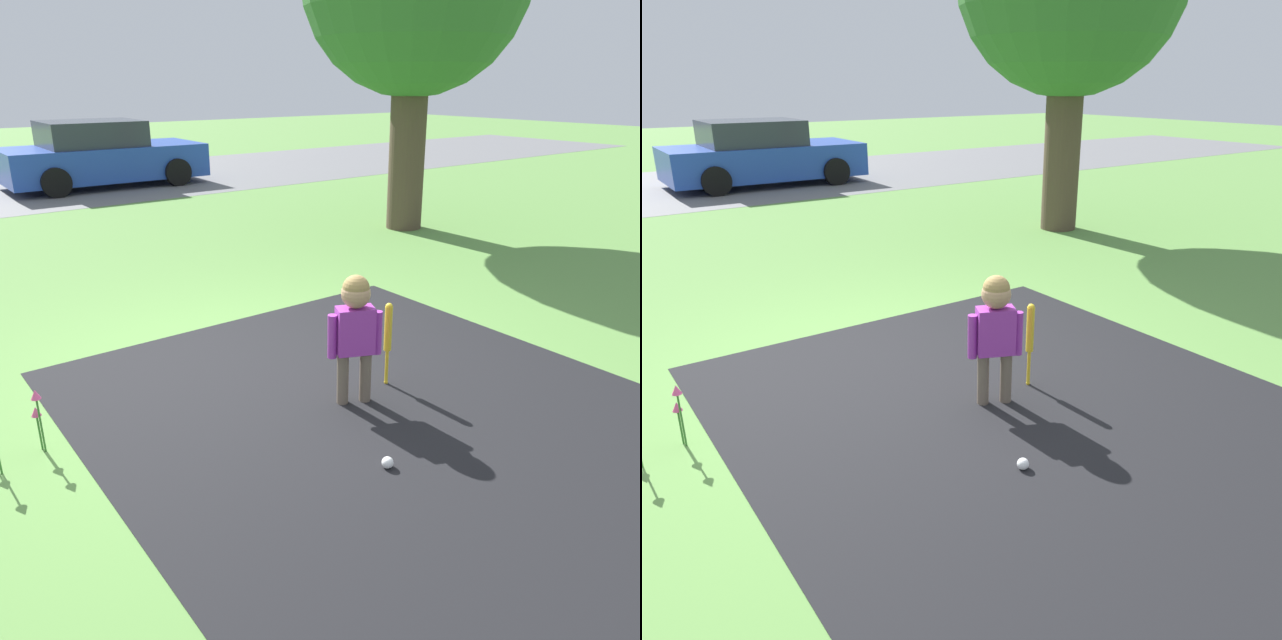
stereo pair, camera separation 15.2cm
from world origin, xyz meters
TOP-DOWN VIEW (x-y plane):
  - ground_plane at (0.00, 0.00)m, footprint 60.00×60.00m
  - driveway_strip at (0.44, -2.50)m, footprint 3.72×7.00m
  - street_strip at (0.00, 10.51)m, footprint 40.00×6.00m
  - child at (0.38, -0.93)m, footprint 0.36×0.24m
  - baseball_bat at (0.76, -0.86)m, footprint 0.06×0.06m
  - sports_ball at (0.02, -1.68)m, footprint 0.07×0.07m
  - parked_car at (2.36, 9.88)m, footprint 4.14×2.16m

SIDE VIEW (x-z plane):
  - ground_plane at x=0.00m, z-range 0.00..0.00m
  - street_strip at x=0.00m, z-range 0.00..0.01m
  - driveway_strip at x=0.44m, z-range 0.00..0.01m
  - sports_ball at x=0.02m, z-range 0.00..0.07m
  - baseball_bat at x=0.76m, z-range 0.10..0.75m
  - child at x=0.38m, z-range 0.14..1.09m
  - parked_car at x=2.36m, z-range -0.05..1.32m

